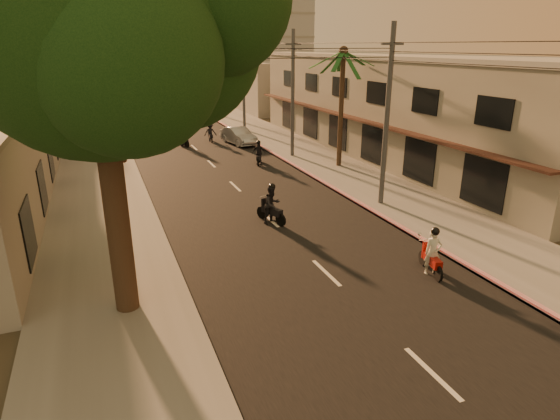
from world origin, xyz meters
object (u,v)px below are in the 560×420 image
at_px(scooter_far_b, 210,133).
at_px(scooter_far_a, 183,136).
at_px(broadleaf_tree, 109,23).
at_px(scooter_mid_b, 259,153).
at_px(scooter_mid_a, 272,205).
at_px(parked_car, 239,136).
at_px(scooter_red, 432,253).
at_px(palm_tree, 343,58).

bearing_deg(scooter_far_b, scooter_far_a, -151.55).
bearing_deg(broadleaf_tree, scooter_mid_b, 59.60).
bearing_deg(scooter_far_b, scooter_mid_a, -90.57).
bearing_deg(parked_car, broadleaf_tree, -124.16).
distance_m(scooter_red, scooter_mid_b, 18.13).
distance_m(broadleaf_tree, scooter_mid_a, 11.43).
bearing_deg(parked_car, scooter_mid_b, -106.17).
height_order(scooter_mid_a, scooter_mid_b, scooter_mid_a).
relative_size(scooter_far_a, parked_car, 0.42).
xyz_separation_m(scooter_far_a, scooter_far_b, (2.54, 1.11, -0.08)).
relative_size(broadleaf_tree, scooter_mid_a, 6.24).
relative_size(broadleaf_tree, parked_car, 2.68).
distance_m(palm_tree, parked_car, 12.65).
relative_size(scooter_red, scooter_mid_a, 0.94).
height_order(scooter_far_a, parked_car, scooter_far_a).
bearing_deg(scooter_mid_b, broadleaf_tree, -97.11).
bearing_deg(scooter_mid_a, parked_car, 57.12).
height_order(palm_tree, scooter_mid_a, palm_tree).
bearing_deg(palm_tree, scooter_far_b, 117.10).
relative_size(scooter_mid_b, scooter_far_b, 0.97).
relative_size(scooter_mid_b, scooter_far_a, 0.90).
height_order(scooter_far_b, parked_car, scooter_far_b).
bearing_deg(scooter_red, palm_tree, 87.58).
bearing_deg(palm_tree, parked_car, 112.52).
bearing_deg(scooter_mid_b, scooter_far_a, 138.17).
distance_m(scooter_mid_a, parked_car, 18.86).
distance_m(scooter_far_a, scooter_far_b, 2.78).
distance_m(broadleaf_tree, scooter_red, 12.83).
distance_m(palm_tree, scooter_red, 17.24).
height_order(scooter_mid_b, scooter_far_b, scooter_far_b).
bearing_deg(broadleaf_tree, scooter_red, -8.70).
bearing_deg(scooter_mid_b, parked_car, 107.70).
height_order(scooter_mid_a, scooter_far_b, scooter_mid_a).
bearing_deg(palm_tree, scooter_mid_a, -133.78).
bearing_deg(palm_tree, scooter_far_a, 128.59).
bearing_deg(scooter_far_b, scooter_red, -81.69).
height_order(scooter_mid_b, scooter_far_a, scooter_far_a).
bearing_deg(scooter_red, parked_car, 103.06).
bearing_deg(broadleaf_tree, parked_car, 66.42).
bearing_deg(scooter_mid_b, scooter_red, -65.28).
bearing_deg(palm_tree, broadleaf_tree, -136.52).
xyz_separation_m(broadleaf_tree, parked_car, (10.44, 23.92, -7.76)).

